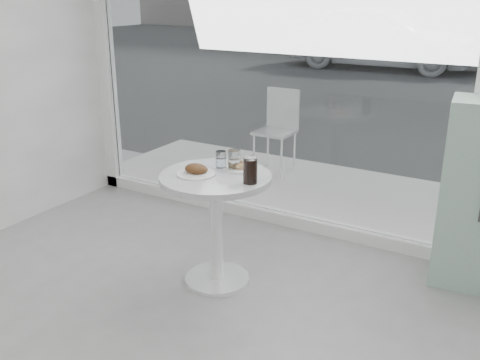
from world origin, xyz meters
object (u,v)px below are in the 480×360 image
Objects in this scene: water_tumbler_a at (221,160)px; water_tumbler_b at (234,161)px; main_table at (216,206)px; cola_glass at (250,171)px; patio_chair at (278,125)px; plate_fritter at (197,171)px; plate_donut at (241,167)px; car_white at (379,36)px.

water_tumbler_b reaches higher than water_tumbler_a.
cola_glass reaches higher than main_table.
main_table is at bearing -73.47° from patio_chair.
patio_chair reaches higher than water_tumbler_b.
plate_fritter is 0.38m from cola_glass.
plate_fritter is 1.26× the size of plate_donut.
plate_donut is 1.78× the size of water_tumbler_a.
cola_glass reaches higher than water_tumbler_a.
water_tumbler_b reaches higher than main_table.
patio_chair reaches higher than plate_donut.
patio_chair is 2.19m from water_tumbler_a.
plate_fritter is at bearing -129.04° from plate_donut.
main_table is 4.62× the size of cola_glass.
plate_fritter is 2.24× the size of water_tumbler_a.
patio_chair is at bearing 110.07° from plate_donut.
water_tumbler_b is 0.81× the size of cola_glass.
main_table is at bearing -116.92° from plate_donut.
plate_donut is at bearing 63.08° from main_table.
patio_chair is 5.20× the size of cola_glass.
cola_glass is (0.37, 0.04, 0.05)m from plate_fritter.
main_table is 0.32m from water_tumbler_b.
main_table is 3.90× the size of plate_donut.
cola_glass is at bearing 6.22° from plate_fritter.
water_tumbler_a is 0.83× the size of water_tumbler_b.
water_tumbler_a is at bearing 75.98° from plate_fritter.
main_table is at bearing -110.77° from water_tumbler_b.
main_table is 5.73× the size of water_tumbler_b.
water_tumbler_b is at bearing -1.87° from water_tumbler_a.
patio_chair reaches higher than water_tumbler_a.
main_table is 2.33m from patio_chair.
water_tumbler_b is at bearing 142.20° from cola_glass.
water_tumbler_a is (-0.14, -0.02, 0.03)m from plate_donut.
water_tumbler_b is (0.10, -0.00, 0.01)m from water_tumbler_a.
plate_fritter is (0.56, -2.29, 0.25)m from patio_chair.
patio_chair is 0.19× the size of car_white.
water_tumbler_b is at bearing 52.64° from plate_fritter.
patio_chair is 2.46m from cola_glass.
car_white reaches higher than water_tumbler_a.
cola_glass reaches higher than plate_fritter.
plate_fritter is at bearing -104.02° from water_tumbler_a.
water_tumbler_a reaches higher than plate_donut.
main_table is 0.31m from water_tumbler_a.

